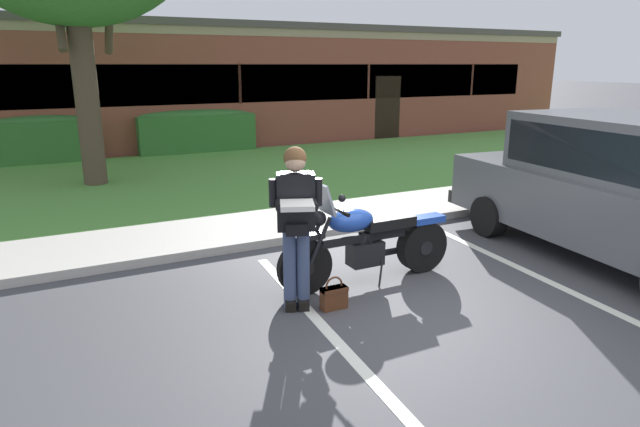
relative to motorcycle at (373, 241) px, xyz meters
name	(u,v)px	position (x,y,z in m)	size (l,w,h in m)	color
ground_plane	(446,316)	(0.18, -1.15, -0.49)	(140.00, 140.00, 0.00)	#424247
curb_strip	(318,234)	(0.18, 1.77, -0.43)	(60.00, 0.20, 0.12)	#B7B2A8
concrete_walk	(294,221)	(0.18, 2.62, -0.45)	(60.00, 1.50, 0.08)	#B7B2A8
grass_lawn	(218,175)	(0.18, 6.87, -0.46)	(60.00, 7.00, 0.06)	#518E3D
stall_stripe_0	(330,333)	(-1.07, -0.95, -0.49)	(0.12, 4.40, 0.01)	silver
stall_stripe_1	(546,280)	(1.85, -0.95, -0.49)	(0.12, 4.40, 0.01)	silver
motorcycle	(373,241)	(0.00, 0.00, 0.00)	(2.24, 0.82, 1.26)	black
rider_person	(296,216)	(-1.11, -0.29, 0.52)	(0.56, 0.66, 1.70)	black
handbag	(334,296)	(-0.77, -0.48, -0.34)	(0.28, 0.13, 0.36)	#562D19
parked_suv_adjacent	(627,189)	(3.23, -0.87, 0.47)	(2.37, 4.99, 1.86)	#515459
hedge_left	(43,138)	(-3.30, 10.52, 0.16)	(2.41, 0.90, 1.24)	#336B2D
hedge_center_left	(196,130)	(0.65, 10.52, 0.16)	(3.30, 0.90, 1.24)	#336B2D
brick_building	(194,81)	(2.04, 15.89, 1.37)	(26.28, 10.79, 3.72)	brown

